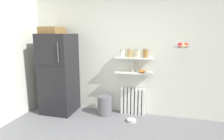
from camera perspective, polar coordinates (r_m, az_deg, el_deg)
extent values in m
cube|color=silver|center=(4.13, 4.73, 4.41)|extent=(7.04, 0.10, 2.60)
cube|color=black|center=(4.35, -16.04, -1.11)|extent=(0.70, 0.68, 1.78)
cube|color=#262628|center=(4.02, -18.72, 1.38)|extent=(0.69, 0.01, 0.01)
cylinder|color=#4C4C51|center=(3.85, -16.31, 5.33)|extent=(0.02, 0.02, 0.40)
cube|color=olive|center=(4.32, -17.95, 11.56)|extent=(0.42, 0.48, 0.14)
cube|color=white|center=(4.25, 3.21, -9.30)|extent=(0.06, 0.12, 0.60)
cube|color=white|center=(4.24, 4.28, -9.38)|extent=(0.06, 0.12, 0.60)
cube|color=white|center=(4.22, 5.36, -9.46)|extent=(0.06, 0.12, 0.60)
cube|color=white|center=(4.21, 6.44, -9.54)|extent=(0.06, 0.12, 0.60)
cube|color=white|center=(4.20, 7.52, -9.62)|extent=(0.06, 0.12, 0.60)
cube|color=white|center=(4.20, 8.62, -9.69)|extent=(0.06, 0.12, 0.60)
cube|color=white|center=(4.19, 9.71, -9.76)|extent=(0.06, 0.12, 0.60)
cube|color=white|center=(4.00, 6.58, -0.86)|extent=(0.79, 0.22, 0.02)
cube|color=white|center=(3.95, 6.68, 3.71)|extent=(0.79, 0.22, 0.02)
cylinder|color=silver|center=(3.98, 3.20, 5.05)|extent=(0.11, 0.11, 0.14)
cylinder|color=gray|center=(3.97, 3.22, 6.23)|extent=(0.10, 0.10, 0.02)
cylinder|color=tan|center=(3.95, 5.53, 5.10)|extent=(0.12, 0.12, 0.16)
cylinder|color=gray|center=(3.94, 5.56, 6.40)|extent=(0.11, 0.11, 0.02)
cylinder|color=beige|center=(3.93, 7.89, 4.94)|extent=(0.12, 0.12, 0.15)
cylinder|color=gray|center=(3.92, 7.92, 6.18)|extent=(0.11, 0.11, 0.02)
cylinder|color=olive|center=(3.91, 10.28, 4.99)|extent=(0.11, 0.11, 0.17)
cylinder|color=gray|center=(3.90, 10.33, 6.39)|extent=(0.10, 0.10, 0.02)
cylinder|color=#B2ADA8|center=(3.98, 6.40, 0.84)|extent=(0.07, 0.07, 0.22)
ellipsoid|color=orange|center=(3.97, 9.18, -0.35)|extent=(0.15, 0.15, 0.07)
cylinder|color=slate|center=(4.20, -2.25, -10.78)|extent=(0.32, 0.32, 0.43)
cylinder|color=#B7B7BC|center=(3.97, 6.04, -15.15)|extent=(0.20, 0.20, 0.05)
torus|color=#B2B2B7|center=(3.63, 20.62, 7.11)|extent=(0.35, 0.35, 0.01)
cylinder|color=#A8A8AD|center=(3.63, 20.58, 6.48)|extent=(0.28, 0.28, 0.01)
sphere|color=red|center=(3.64, 21.92, 7.15)|extent=(0.09, 0.09, 0.09)
sphere|color=red|center=(3.70, 20.30, 7.27)|extent=(0.08, 0.08, 0.08)
sphere|color=red|center=(3.59, 20.22, 7.26)|extent=(0.09, 0.09, 0.09)
ellipsoid|color=yellow|center=(3.60, 21.33, 6.95)|extent=(0.18, 0.08, 0.05)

